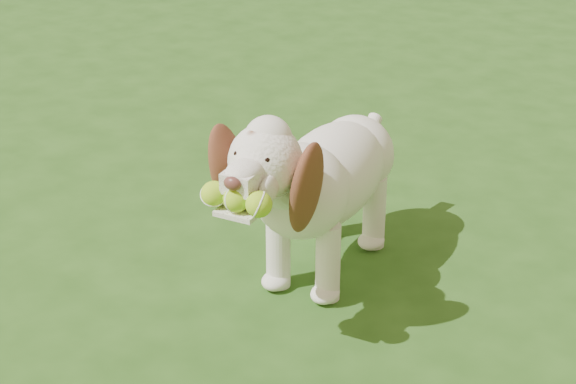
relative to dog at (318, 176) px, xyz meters
The scene contains 2 objects.
ground 0.78m from the dog, 66.50° to the left, with size 80.00×80.00×0.00m, color #244915.
dog is the anchor object (origin of this frame).
Camera 1 is at (1.44, -2.97, 1.75)m, focal length 60.00 mm.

